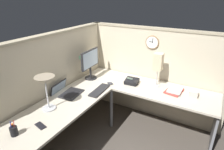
{
  "coord_description": "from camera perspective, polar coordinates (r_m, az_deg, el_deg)",
  "views": [
    {
      "loc": [
        -2.12,
        -1.15,
        2.08
      ],
      "look_at": [
        0.22,
        0.18,
        0.92
      ],
      "focal_mm": 30.58,
      "sensor_mm": 36.0,
      "label": 1
    }
  ],
  "objects": [
    {
      "name": "ground_plane",
      "position": [
        3.18,
        0.91,
        -17.44
      ],
      "size": [
        6.8,
        6.8,
        0.0
      ],
      "primitive_type": "plane",
      "color": "#4C443D"
    },
    {
      "name": "cubicle_wall_back",
      "position": [
        2.97,
        -17.48,
        -3.5
      ],
      "size": [
        2.57,
        0.12,
        1.58
      ],
      "color": "beige",
      "rests_on": "ground"
    },
    {
      "name": "cubicle_wall_right",
      "position": [
        3.37,
        12.13,
        0.39
      ],
      "size": [
        0.12,
        2.37,
        1.58
      ],
      "color": "beige",
      "rests_on": "ground"
    },
    {
      "name": "desk",
      "position": [
        2.68,
        0.37,
        -9.3
      ],
      "size": [
        2.35,
        2.15,
        0.73
      ],
      "color": "beige",
      "rests_on": "ground"
    },
    {
      "name": "monitor",
      "position": [
        3.18,
        -6.55,
        3.82
      ],
      "size": [
        0.46,
        0.2,
        0.5
      ],
      "color": "#232326",
      "rests_on": "desk"
    },
    {
      "name": "laptop",
      "position": [
        2.88,
        -13.63,
        -4.78
      ],
      "size": [
        0.38,
        0.42,
        0.22
      ],
      "color": "#232326",
      "rests_on": "desk"
    },
    {
      "name": "keyboard",
      "position": [
        2.86,
        -3.74,
        -4.57
      ],
      "size": [
        0.44,
        0.17,
        0.02
      ],
      "primitive_type": "cube",
      "rotation": [
        0.0,
        0.0,
        0.07
      ],
      "color": "#232326",
      "rests_on": "desk"
    },
    {
      "name": "computer_mouse",
      "position": [
        3.06,
        -0.57,
        -2.47
      ],
      "size": [
        0.06,
        0.1,
        0.03
      ],
      "primitive_type": "ellipsoid",
      "color": "#38383D",
      "rests_on": "desk"
    },
    {
      "name": "desk_lamp_dome",
      "position": [
        2.41,
        -19.33,
        -2.22
      ],
      "size": [
        0.24,
        0.24,
        0.44
      ],
      "color": "#B7BABF",
      "rests_on": "desk"
    },
    {
      "name": "pen_cup",
      "position": [
        2.26,
        -27.3,
        -14.64
      ],
      "size": [
        0.08,
        0.08,
        0.18
      ],
      "color": "black",
      "rests_on": "desk"
    },
    {
      "name": "cell_phone",
      "position": [
        2.31,
        -20.6,
        -14.01
      ],
      "size": [
        0.1,
        0.16,
        0.01
      ],
      "primitive_type": "cube",
      "rotation": [
        0.0,
        0.0,
        -0.22
      ],
      "color": "black",
      "rests_on": "desk"
    },
    {
      "name": "office_phone",
      "position": [
        3.08,
        6.01,
        -1.94
      ],
      "size": [
        0.2,
        0.22,
        0.11
      ],
      "color": "black",
      "rests_on": "desk"
    },
    {
      "name": "book_stack",
      "position": [
        2.97,
        18.16,
        -4.42
      ],
      "size": [
        0.31,
        0.25,
        0.04
      ],
      "color": "#BF3F38",
      "rests_on": "desk"
    },
    {
      "name": "desk_lamp_paper",
      "position": [
        2.94,
        13.63,
        3.56
      ],
      "size": [
        0.13,
        0.13,
        0.53
      ],
      "color": "#B7BABF",
      "rests_on": "desk"
    },
    {
      "name": "tissue_box",
      "position": [
        2.93,
        23.22,
        -5.14
      ],
      "size": [
        0.12,
        0.12,
        0.09
      ],
      "primitive_type": "cube",
      "color": "beige",
      "rests_on": "desk"
    },
    {
      "name": "wall_clock",
      "position": [
        3.16,
        11.97,
        9.53
      ],
      "size": [
        0.04,
        0.22,
        0.22
      ],
      "color": "olive"
    },
    {
      "name": "pinned_note_leftmost",
      "position": [
        3.25,
        -9.36,
        5.27
      ],
      "size": [
        0.09,
        0.0,
        0.06
      ],
      "primitive_type": "cube",
      "color": "#8CCC99"
    }
  ]
}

